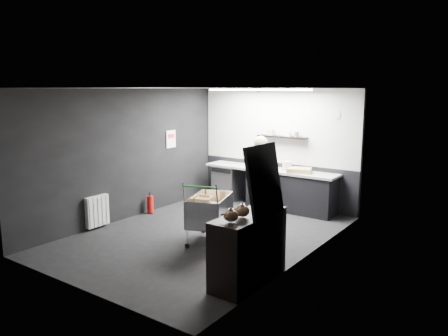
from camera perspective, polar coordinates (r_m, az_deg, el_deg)
The scene contains 22 objects.
floor at distance 8.26m, azimuth -2.55°, elevation -8.71°, with size 5.50×5.50×0.00m, color black.
ceiling at distance 7.81m, azimuth -2.71°, elevation 10.38°, with size 5.50×5.50×0.00m, color beige.
wall_back at distance 10.20m, azimuth 6.92°, elevation 2.68°, with size 5.50×5.50×0.00m, color black.
wall_front at distance 6.04m, azimuth -18.92°, elevation -3.06°, with size 5.50×5.50×0.00m, color black.
wall_left at distance 9.27m, azimuth -12.43°, elevation 1.76°, with size 5.50×5.50×0.00m, color black.
wall_right at distance 6.89m, azimuth 10.60°, elevation -1.07°, with size 5.50×5.50×0.00m, color black.
kitchen_wall_panel at distance 10.13m, azimuth 6.93°, elevation 5.48°, with size 3.95×0.02×1.70m, color silver.
dado_panel at distance 10.33m, azimuth 6.77°, elevation -2.01°, with size 3.95×0.02×1.00m, color black.
floating_shelf at distance 9.96m, azimuth 7.61°, elevation 4.05°, with size 1.20×0.22×0.04m, color black.
wall_clock at distance 9.52m, azimuth 14.41°, elevation 6.73°, with size 0.20×0.20×0.03m, color silver.
poster at distance 10.14m, azimuth -6.96°, elevation 3.78°, with size 0.02×0.30×0.40m, color white.
poster_red_band at distance 10.13m, azimuth -6.94°, elevation 4.17°, with size 0.01×0.22×0.10m, color red.
radiator at distance 8.86m, azimuth -16.23°, elevation -5.42°, with size 0.10×0.50×0.60m, color silver.
ceiling_strip at distance 9.33m, azimuth 4.42°, elevation 10.15°, with size 2.40×0.20×0.04m, color white.
prep_counter at distance 10.01m, azimuth 6.59°, elevation -2.65°, with size 3.20×0.61×0.90m.
person at distance 9.59m, azimuth 4.84°, elevation -0.81°, with size 0.62×0.41×1.69m, color #B8AC92.
shopping_cart at distance 7.75m, azimuth -1.90°, elevation -5.79°, with size 0.93×1.21×1.13m.
sideboard at distance 6.18m, azimuth 3.48°, elevation -9.26°, with size 0.56×1.31×1.96m.
fire_extinguisher at distance 9.69m, azimuth -9.60°, elevation -4.60°, with size 0.14×0.14×0.45m.
cardboard_box at distance 9.59m, azimuth 9.80°, elevation -0.30°, with size 0.50×0.38×0.10m, color tan.
pink_tub at distance 9.76m, azimuth 8.23°, elevation 0.25°, with size 0.21×0.21×0.21m, color beige.
white_container at distance 10.05m, azimuth 4.61°, elevation 0.49°, with size 0.19×0.15×0.17m, color silver.
Camera 1 is at (4.81, -6.15, 2.68)m, focal length 35.00 mm.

